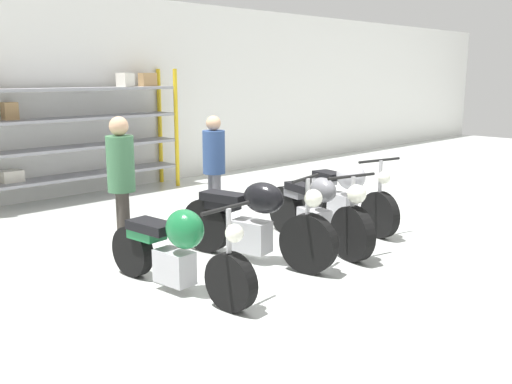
% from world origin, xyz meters
% --- Properties ---
extents(ground_plane, '(30.00, 30.00, 0.00)m').
position_xyz_m(ground_plane, '(0.00, 0.00, 0.00)').
color(ground_plane, silver).
extents(back_wall, '(30.00, 0.08, 3.60)m').
position_xyz_m(back_wall, '(0.00, 5.00, 1.80)').
color(back_wall, white).
rests_on(back_wall, ground_plane).
extents(shelving_rack, '(4.02, 0.63, 2.27)m').
position_xyz_m(shelving_rack, '(-0.34, 4.65, 1.24)').
color(shelving_rack, gold).
rests_on(shelving_rack, ground_plane).
extents(motorcycle_green, '(0.62, 2.02, 0.99)m').
position_xyz_m(motorcycle_green, '(-1.70, -0.21, 0.44)').
color(motorcycle_green, black).
rests_on(motorcycle_green, ground_plane).
extents(motorcycle_black, '(0.71, 2.08, 1.08)m').
position_xyz_m(motorcycle_black, '(-0.47, -0.07, 0.48)').
color(motorcycle_black, black).
rests_on(motorcycle_black, ground_plane).
extents(motorcycle_grey, '(0.80, 2.05, 1.03)m').
position_xyz_m(motorcycle_grey, '(0.53, -0.18, 0.44)').
color(motorcycle_grey, black).
rests_on(motorcycle_grey, ground_plane).
extents(motorcycle_silver, '(0.78, 2.06, 1.07)m').
position_xyz_m(motorcycle_silver, '(1.59, 0.18, 0.48)').
color(motorcycle_silver, black).
rests_on(motorcycle_silver, ground_plane).
extents(person_browsing, '(0.41, 0.41, 1.60)m').
position_xyz_m(person_browsing, '(0.24, 1.50, 0.94)').
color(person_browsing, '#595960').
rests_on(person_browsing, ground_plane).
extents(person_near_rack, '(0.42, 0.42, 1.70)m').
position_xyz_m(person_near_rack, '(-1.51, 1.11, 1.00)').
color(person_near_rack, '#38332D').
rests_on(person_near_rack, ground_plane).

